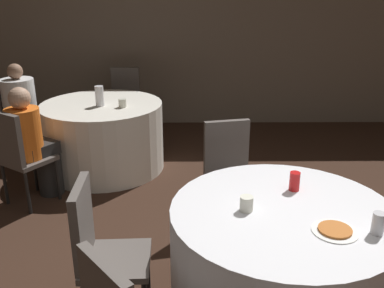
{
  "coord_description": "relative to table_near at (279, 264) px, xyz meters",
  "views": [
    {
      "loc": [
        -0.54,
        -2.14,
        1.99
      ],
      "look_at": [
        -0.51,
        0.86,
        0.86
      ],
      "focal_mm": 40.0,
      "sensor_mm": 36.0,
      "label": 1
    }
  ],
  "objects": [
    {
      "name": "chair_far_north",
      "position": [
        -1.41,
        3.42,
        0.18
      ],
      "size": [
        0.43,
        0.44,
        0.94
      ],
      "rotation": [
        0.0,
        0.0,
        -3.23
      ],
      "color": "#59514C",
      "rests_on": "ground_plane"
    },
    {
      "name": "chair_near_north",
      "position": [
        -0.22,
        1.06,
        0.18
      ],
      "size": [
        0.47,
        0.48,
        0.94
      ],
      "rotation": [
        0.0,
        0.0,
        -2.94
      ],
      "color": "#59514C",
      "rests_on": "ground_plane"
    },
    {
      "name": "person_orange_shirt",
      "position": [
        -2.01,
        1.59,
        0.19
      ],
      "size": [
        0.43,
        0.46,
        1.13
      ],
      "rotation": [
        0.0,
        0.0,
        -0.59
      ],
      "color": "#282828",
      "rests_on": "ground_plane"
    },
    {
      "name": "bottle_far",
      "position": [
        -1.5,
        2.25,
        0.49
      ],
      "size": [
        0.09,
        0.09,
        0.22
      ],
      "color": "white",
      "rests_on": "table_far"
    },
    {
      "name": "chair_near_west",
      "position": [
        -1.08,
        -0.04,
        0.18
      ],
      "size": [
        0.42,
        0.42,
        0.94
      ],
      "rotation": [
        0.0,
        0.0,
        -1.53
      ],
      "color": "#59514C",
      "rests_on": "ground_plane"
    },
    {
      "name": "table_far",
      "position": [
        -1.51,
        2.34,
        -0.0
      ],
      "size": [
        1.33,
        1.33,
        0.76
      ],
      "color": "white",
      "rests_on": "ground_plane"
    },
    {
      "name": "wall_back",
      "position": [
        -0.02,
        4.05,
        1.02
      ],
      "size": [
        16.0,
        0.06,
        2.8
      ],
      "color": "#7A6B5B",
      "rests_on": "ground_plane"
    },
    {
      "name": "chair_far_west",
      "position": [
        -2.56,
        2.56,
        0.18
      ],
      "size": [
        0.47,
        0.47,
        0.94
      ],
      "rotation": [
        0.0,
        0.0,
        -1.77
      ],
      "color": "#59514C",
      "rests_on": "ground_plane"
    },
    {
      "name": "pizza_plate_near",
      "position": [
        0.22,
        -0.23,
        0.39
      ],
      "size": [
        0.24,
        0.24,
        0.02
      ],
      "color": "white",
      "rests_on": "table_near"
    },
    {
      "name": "soda_can_silver",
      "position": [
        0.43,
        -0.26,
        0.44
      ],
      "size": [
        0.07,
        0.07,
        0.12
      ],
      "color": "silver",
      "rests_on": "table_near"
    },
    {
      "name": "cup_far",
      "position": [
        -1.25,
        2.2,
        0.42
      ],
      "size": [
        0.08,
        0.08,
        0.09
      ],
      "color": "silver",
      "rests_on": "table_far"
    },
    {
      "name": "cup_near",
      "position": [
        -0.22,
        -0.01,
        0.42
      ],
      "size": [
        0.08,
        0.08,
        0.09
      ],
      "color": "silver",
      "rests_on": "table_near"
    },
    {
      "name": "chair_far_southwest",
      "position": [
        -2.11,
        1.45,
        0.18
      ],
      "size": [
        0.56,
        0.56,
        0.94
      ],
      "rotation": [
        0.0,
        0.0,
        -0.59
      ],
      "color": "#59514C",
      "rests_on": "ground_plane"
    },
    {
      "name": "table_near",
      "position": [
        0.0,
        0.0,
        0.0
      ],
      "size": [
        1.33,
        1.33,
        0.76
      ],
      "color": "silver",
      "rests_on": "ground_plane"
    },
    {
      "name": "person_white_shirt",
      "position": [
        -2.41,
        2.53,
        0.22
      ],
      "size": [
        0.52,
        0.41,
        1.16
      ],
      "rotation": [
        0.0,
        0.0,
        -1.77
      ],
      "color": "#282828",
      "rests_on": "ground_plane"
    },
    {
      "name": "soda_can_red",
      "position": [
        0.11,
        0.25,
        0.44
      ],
      "size": [
        0.07,
        0.07,
        0.12
      ],
      "color": "red",
      "rests_on": "table_near"
    }
  ]
}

